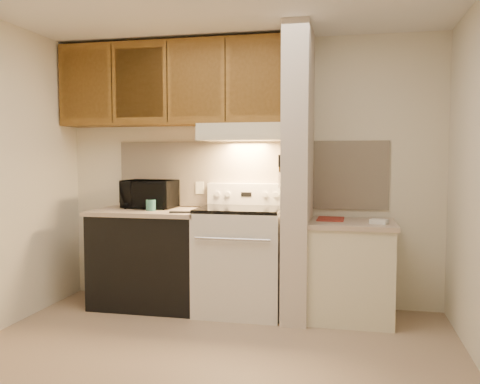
% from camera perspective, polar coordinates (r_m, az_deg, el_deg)
% --- Properties ---
extents(floor, '(3.60, 3.60, 0.00)m').
position_cam_1_polar(floor, '(3.68, -3.85, -18.46)').
color(floor, tan).
rests_on(floor, ground).
extents(wall_back, '(3.60, 2.50, 0.02)m').
position_cam_1_polar(wall_back, '(4.86, 0.95, 2.17)').
color(wall_back, silver).
rests_on(wall_back, floor).
extents(backsplash, '(2.60, 0.02, 0.63)m').
position_cam_1_polar(backsplash, '(4.85, 0.93, 1.99)').
color(backsplash, '#F1DFC5').
rests_on(backsplash, wall_back).
extents(range_body, '(0.76, 0.65, 0.92)m').
position_cam_1_polar(range_body, '(4.62, 0.10, -7.80)').
color(range_body, silver).
rests_on(range_body, floor).
extents(oven_window, '(0.50, 0.01, 0.30)m').
position_cam_1_polar(oven_window, '(4.31, -0.78, -8.13)').
color(oven_window, black).
rests_on(oven_window, range_body).
extents(oven_handle, '(0.65, 0.02, 0.02)m').
position_cam_1_polar(oven_handle, '(4.23, -0.90, -5.32)').
color(oven_handle, silver).
rests_on(oven_handle, range_body).
extents(cooktop, '(0.74, 0.64, 0.03)m').
position_cam_1_polar(cooktop, '(4.55, 0.10, -1.93)').
color(cooktop, black).
rests_on(cooktop, range_body).
extents(range_backguard, '(0.76, 0.08, 0.20)m').
position_cam_1_polar(range_backguard, '(4.81, 0.81, -0.23)').
color(range_backguard, silver).
rests_on(range_backguard, range_body).
extents(range_display, '(0.10, 0.01, 0.04)m').
position_cam_1_polar(range_display, '(4.77, 0.71, -0.26)').
color(range_display, black).
rests_on(range_display, range_backguard).
extents(range_knob_left_outer, '(0.05, 0.02, 0.05)m').
position_cam_1_polar(range_knob_left_outer, '(4.83, -2.55, -0.21)').
color(range_knob_left_outer, silver).
rests_on(range_knob_left_outer, range_backguard).
extents(range_knob_left_inner, '(0.05, 0.02, 0.05)m').
position_cam_1_polar(range_knob_left_inner, '(4.81, -1.40, -0.23)').
color(range_knob_left_inner, silver).
rests_on(range_knob_left_inner, range_backguard).
extents(range_knob_right_inner, '(0.05, 0.02, 0.05)m').
position_cam_1_polar(range_knob_right_inner, '(4.74, 2.84, -0.30)').
color(range_knob_right_inner, silver).
rests_on(range_knob_right_inner, range_backguard).
extents(range_knob_right_outer, '(0.05, 0.02, 0.05)m').
position_cam_1_polar(range_knob_right_outer, '(4.72, 4.04, -0.32)').
color(range_knob_right_outer, silver).
rests_on(range_knob_right_outer, range_backguard).
extents(dishwasher_front, '(1.00, 0.63, 0.87)m').
position_cam_1_polar(dishwasher_front, '(4.89, -10.09, -7.50)').
color(dishwasher_front, black).
rests_on(dishwasher_front, floor).
extents(left_countertop, '(1.04, 0.67, 0.04)m').
position_cam_1_polar(left_countertop, '(4.82, -10.16, -2.19)').
color(left_countertop, '#B7A28E').
rests_on(left_countertop, dishwasher_front).
extents(spoon_rest, '(0.23, 0.12, 0.02)m').
position_cam_1_polar(spoon_rest, '(4.50, -6.52, -2.25)').
color(spoon_rest, black).
rests_on(spoon_rest, left_countertop).
extents(teal_jar, '(0.11, 0.11, 0.10)m').
position_cam_1_polar(teal_jar, '(4.72, -9.98, -1.46)').
color(teal_jar, '#2E6866').
rests_on(teal_jar, left_countertop).
extents(outlet, '(0.08, 0.01, 0.12)m').
position_cam_1_polar(outlet, '(4.96, -4.55, 0.47)').
color(outlet, beige).
rests_on(outlet, backsplash).
extents(microwave, '(0.50, 0.35, 0.27)m').
position_cam_1_polar(microwave, '(4.95, -10.11, -0.23)').
color(microwave, black).
rests_on(microwave, left_countertop).
extents(partition_pillar, '(0.22, 0.70, 2.50)m').
position_cam_1_polar(partition_pillar, '(4.44, 6.54, 1.97)').
color(partition_pillar, beige).
rests_on(partition_pillar, floor).
extents(pillar_trim, '(0.01, 0.70, 0.04)m').
position_cam_1_polar(pillar_trim, '(4.45, 5.06, 2.63)').
color(pillar_trim, brown).
rests_on(pillar_trim, partition_pillar).
extents(knife_strip, '(0.02, 0.42, 0.04)m').
position_cam_1_polar(knife_strip, '(4.40, 4.90, 2.88)').
color(knife_strip, black).
rests_on(knife_strip, partition_pillar).
extents(knife_blade_a, '(0.01, 0.03, 0.16)m').
position_cam_1_polar(knife_blade_a, '(4.24, 4.44, 1.48)').
color(knife_blade_a, silver).
rests_on(knife_blade_a, knife_strip).
extents(knife_handle_a, '(0.02, 0.02, 0.10)m').
position_cam_1_polar(knife_handle_a, '(4.23, 4.45, 3.51)').
color(knife_handle_a, black).
rests_on(knife_handle_a, knife_strip).
extents(knife_blade_b, '(0.01, 0.04, 0.18)m').
position_cam_1_polar(knife_blade_b, '(4.34, 4.62, 1.41)').
color(knife_blade_b, silver).
rests_on(knife_blade_b, knife_strip).
extents(knife_handle_b, '(0.02, 0.02, 0.10)m').
position_cam_1_polar(knife_handle_b, '(4.33, 4.63, 3.52)').
color(knife_handle_b, black).
rests_on(knife_handle_b, knife_strip).
extents(knife_blade_c, '(0.01, 0.04, 0.20)m').
position_cam_1_polar(knife_blade_c, '(4.42, 4.76, 1.33)').
color(knife_blade_c, silver).
rests_on(knife_blade_c, knife_strip).
extents(knife_handle_c, '(0.02, 0.02, 0.10)m').
position_cam_1_polar(knife_handle_c, '(4.41, 4.77, 3.53)').
color(knife_handle_c, black).
rests_on(knife_handle_c, knife_strip).
extents(knife_blade_d, '(0.01, 0.04, 0.16)m').
position_cam_1_polar(knife_blade_d, '(4.49, 4.88, 1.62)').
color(knife_blade_d, silver).
rests_on(knife_blade_d, knife_strip).
extents(knife_handle_d, '(0.02, 0.02, 0.10)m').
position_cam_1_polar(knife_handle_d, '(4.50, 4.91, 3.54)').
color(knife_handle_d, black).
rests_on(knife_handle_d, knife_strip).
extents(knife_blade_e, '(0.01, 0.04, 0.18)m').
position_cam_1_polar(knife_blade_e, '(4.56, 4.99, 1.53)').
color(knife_blade_e, silver).
rests_on(knife_blade_e, knife_strip).
extents(knife_handle_e, '(0.02, 0.02, 0.10)m').
position_cam_1_polar(knife_handle_e, '(4.55, 5.00, 3.54)').
color(knife_handle_e, black).
rests_on(knife_handle_e, knife_strip).
extents(oven_mitt, '(0.03, 0.10, 0.24)m').
position_cam_1_polar(oven_mitt, '(4.63, 5.11, 1.11)').
color(oven_mitt, gray).
rests_on(oven_mitt, partition_pillar).
extents(right_cab_base, '(0.70, 0.60, 0.81)m').
position_cam_1_polar(right_cab_base, '(4.53, 12.32, -8.85)').
color(right_cab_base, beige).
rests_on(right_cab_base, floor).
extents(right_countertop, '(0.74, 0.64, 0.04)m').
position_cam_1_polar(right_countertop, '(4.46, 12.41, -3.51)').
color(right_countertop, '#B7A28E').
rests_on(right_countertop, right_cab_base).
extents(red_folder, '(0.23, 0.32, 0.01)m').
position_cam_1_polar(red_folder, '(4.55, 10.14, -3.00)').
color(red_folder, maroon).
rests_on(red_folder, right_countertop).
extents(white_box, '(0.16, 0.13, 0.04)m').
position_cam_1_polar(white_box, '(4.36, 15.32, -3.22)').
color(white_box, white).
rests_on(white_box, right_countertop).
extents(range_hood, '(0.78, 0.44, 0.15)m').
position_cam_1_polar(range_hood, '(4.65, 0.43, 6.71)').
color(range_hood, beige).
rests_on(range_hood, upper_cabinets).
extents(hood_lip, '(0.78, 0.04, 0.06)m').
position_cam_1_polar(hood_lip, '(4.44, -0.12, 6.26)').
color(hood_lip, beige).
rests_on(hood_lip, range_hood).
extents(upper_cabinets, '(2.18, 0.33, 0.77)m').
position_cam_1_polar(upper_cabinets, '(4.92, -7.52, 11.91)').
color(upper_cabinets, brown).
rests_on(upper_cabinets, wall_back).
extents(cab_door_a, '(0.46, 0.01, 0.63)m').
position_cam_1_polar(cab_door_a, '(5.11, -16.99, 11.48)').
color(cab_door_a, brown).
rests_on(cab_door_a, upper_cabinets).
extents(cab_gap_a, '(0.01, 0.01, 0.73)m').
position_cam_1_polar(cab_gap_a, '(4.98, -14.20, 11.72)').
color(cab_gap_a, black).
rests_on(cab_gap_a, upper_cabinets).
extents(cab_door_b, '(0.46, 0.01, 0.63)m').
position_cam_1_polar(cab_door_b, '(4.87, -11.26, 11.95)').
color(cab_door_b, brown).
rests_on(cab_door_b, upper_cabinets).
extents(cab_gap_b, '(0.01, 0.01, 0.73)m').
position_cam_1_polar(cab_gap_b, '(4.77, -8.19, 12.15)').
color(cab_gap_b, black).
rests_on(cab_gap_b, upper_cabinets).
extents(cab_door_c, '(0.46, 0.01, 0.63)m').
position_cam_1_polar(cab_door_c, '(4.69, -4.98, 12.33)').
color(cab_door_c, brown).
rests_on(cab_door_c, upper_cabinets).
extents(cab_gap_c, '(0.01, 0.01, 0.73)m').
position_cam_1_polar(cab_gap_c, '(4.61, -1.67, 12.47)').
color(cab_gap_c, black).
rests_on(cab_gap_c, upper_cabinets).
extents(cab_door_d, '(0.46, 0.01, 0.63)m').
position_cam_1_polar(cab_door_d, '(4.56, 1.74, 12.58)').
color(cab_door_d, brown).
rests_on(cab_door_d, upper_cabinets).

